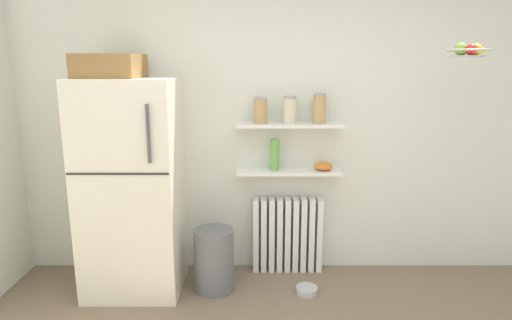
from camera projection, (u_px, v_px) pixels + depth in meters
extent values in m
cube|color=silver|center=(283.00, 119.00, 3.63)|extent=(7.04, 0.10, 2.60)
cube|color=silver|center=(131.00, 187.00, 3.35)|extent=(0.72, 0.67, 1.65)
cube|color=#262628|center=(116.00, 174.00, 2.98)|extent=(0.71, 0.01, 0.01)
cylinder|color=#4C4C51|center=(147.00, 134.00, 2.90)|extent=(0.02, 0.02, 0.40)
cube|color=olive|center=(109.00, 66.00, 3.15)|extent=(0.43, 0.47, 0.17)
cube|color=white|center=(254.00, 235.00, 3.71)|extent=(0.05, 0.12, 0.64)
cube|color=white|center=(262.00, 235.00, 3.71)|extent=(0.05, 0.12, 0.64)
cube|color=white|center=(270.00, 235.00, 3.71)|extent=(0.05, 0.12, 0.64)
cube|color=white|center=(278.00, 235.00, 3.71)|extent=(0.05, 0.12, 0.64)
cube|color=white|center=(286.00, 235.00, 3.71)|extent=(0.05, 0.12, 0.64)
cube|color=white|center=(294.00, 235.00, 3.71)|extent=(0.05, 0.12, 0.64)
cube|color=white|center=(302.00, 235.00, 3.71)|extent=(0.05, 0.12, 0.64)
cube|color=white|center=(310.00, 235.00, 3.71)|extent=(0.05, 0.12, 0.64)
cube|color=white|center=(318.00, 235.00, 3.71)|extent=(0.05, 0.12, 0.64)
cube|color=white|center=(287.00, 172.00, 3.56)|extent=(0.85, 0.22, 0.02)
cube|color=white|center=(288.00, 125.00, 3.48)|extent=(0.85, 0.22, 0.02)
cylinder|color=tan|center=(259.00, 112.00, 3.45)|extent=(0.11, 0.11, 0.19)
cylinder|color=gray|center=(259.00, 98.00, 3.43)|extent=(0.10, 0.10, 0.02)
cylinder|color=beige|center=(288.00, 111.00, 3.45)|extent=(0.11, 0.11, 0.20)
cylinder|color=gray|center=(288.00, 97.00, 3.43)|extent=(0.10, 0.10, 0.02)
cylinder|color=tan|center=(318.00, 110.00, 3.45)|extent=(0.11, 0.11, 0.22)
cylinder|color=gray|center=(318.00, 95.00, 3.43)|extent=(0.10, 0.10, 0.02)
cylinder|color=#66A84C|center=(273.00, 155.00, 3.53)|extent=(0.08, 0.08, 0.26)
ellipsoid|color=orange|center=(322.00, 166.00, 3.55)|extent=(0.15, 0.15, 0.07)
cylinder|color=slate|center=(213.00, 260.00, 3.40)|extent=(0.31, 0.31, 0.50)
cylinder|color=#B7B7BC|center=(305.00, 290.00, 3.39)|extent=(0.17, 0.17, 0.05)
torus|color=#B2B2B7|center=(466.00, 50.00, 2.92)|extent=(0.28, 0.28, 0.01)
cylinder|color=#A8A8AD|center=(466.00, 56.00, 2.92)|extent=(0.22, 0.22, 0.01)
sphere|color=gold|center=(474.00, 49.00, 2.91)|extent=(0.08, 0.08, 0.08)
sphere|color=red|center=(460.00, 50.00, 2.97)|extent=(0.07, 0.07, 0.07)
sphere|color=#7FAD38|center=(459.00, 49.00, 2.91)|extent=(0.09, 0.09, 0.09)
sphere|color=red|center=(469.00, 50.00, 2.87)|extent=(0.07, 0.07, 0.07)
ellipsoid|color=yellow|center=(473.00, 51.00, 2.89)|extent=(0.18, 0.06, 0.06)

